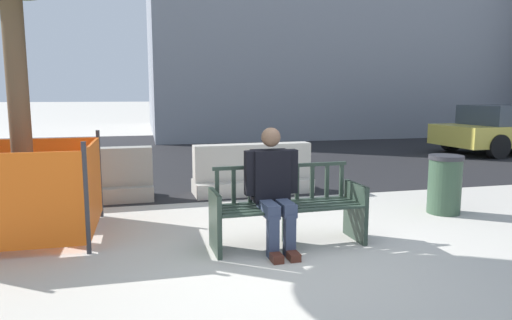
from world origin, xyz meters
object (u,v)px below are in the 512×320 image
(jersey_barrier_left, at_px, (87,180))
(trash_bin, at_px, (445,184))
(seated_person, at_px, (273,186))
(jersey_barrier_centre, at_px, (253,173))
(construction_fence, at_px, (25,188))
(street_bench, at_px, (288,210))
(car_taxi_near, at_px, (510,129))

(jersey_barrier_left, xyz_separation_m, trash_bin, (4.97, -1.93, 0.08))
(seated_person, bearing_deg, jersey_barrier_centre, 81.06)
(seated_person, xyz_separation_m, jersey_barrier_left, (-2.22, 2.78, -0.35))
(jersey_barrier_centre, xyz_separation_m, jersey_barrier_left, (-2.66, -0.01, 0.00))
(seated_person, xyz_separation_m, construction_fence, (-2.69, 1.04, -0.09))
(street_bench, height_order, car_taxi_near, car_taxi_near)
(trash_bin, bearing_deg, street_bench, -163.04)
(jersey_barrier_left, relative_size, construction_fence, 1.29)
(street_bench, distance_m, construction_fence, 3.05)
(seated_person, bearing_deg, trash_bin, 17.06)
(street_bench, xyz_separation_m, construction_fence, (-2.88, 0.98, 0.20))
(street_bench, bearing_deg, jersey_barrier_left, 131.57)
(construction_fence, bearing_deg, jersey_barrier_left, 74.81)
(street_bench, xyz_separation_m, car_taxi_near, (8.58, 6.13, 0.29))
(car_taxi_near, relative_size, trash_bin, 5.27)
(seated_person, bearing_deg, car_taxi_near, 35.24)
(jersey_barrier_centre, bearing_deg, construction_fence, -150.81)
(street_bench, bearing_deg, jersey_barrier_centre, 84.77)
(trash_bin, bearing_deg, seated_person, -162.94)
(construction_fence, xyz_separation_m, trash_bin, (5.44, -0.19, -0.18))
(jersey_barrier_left, bearing_deg, construction_fence, -105.19)
(seated_person, distance_m, jersey_barrier_left, 3.57)
(jersey_barrier_left, bearing_deg, seated_person, -51.38)
(construction_fence, bearing_deg, jersey_barrier_centre, 29.19)
(seated_person, bearing_deg, construction_fence, 158.90)
(seated_person, distance_m, jersey_barrier_centre, 2.84)
(street_bench, relative_size, car_taxi_near, 0.39)
(jersey_barrier_centre, xyz_separation_m, car_taxi_near, (8.34, 3.41, 0.35))
(jersey_barrier_centre, distance_m, jersey_barrier_left, 2.66)
(seated_person, relative_size, car_taxi_near, 0.30)
(seated_person, xyz_separation_m, trash_bin, (2.75, 0.84, -0.27))
(trash_bin, bearing_deg, jersey_barrier_left, 158.74)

